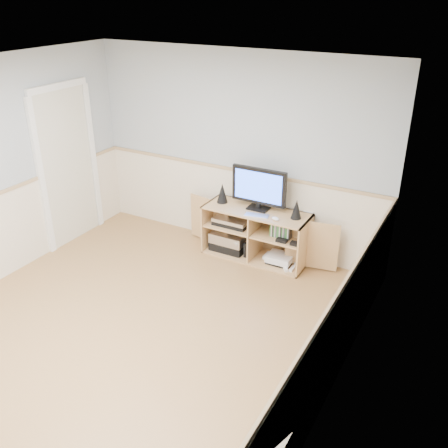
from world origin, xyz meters
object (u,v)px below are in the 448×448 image
at_px(monitor, 259,187).
at_px(keyboard, 257,215).
at_px(media_cabinet, 258,232).
at_px(game_consoles, 279,259).

relative_size(monitor, keyboard, 2.42).
relative_size(media_cabinet, monitor, 2.94).
height_order(monitor, keyboard, monitor).
bearing_deg(monitor, keyboard, -69.81).
xyz_separation_m(monitor, keyboard, (0.07, -0.19, -0.28)).
distance_m(media_cabinet, keyboard, 0.39).
height_order(media_cabinet, monitor, monitor).
height_order(media_cabinet, keyboard, keyboard).
bearing_deg(monitor, game_consoles, -10.16).
bearing_deg(monitor, media_cabinet, 90.00).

